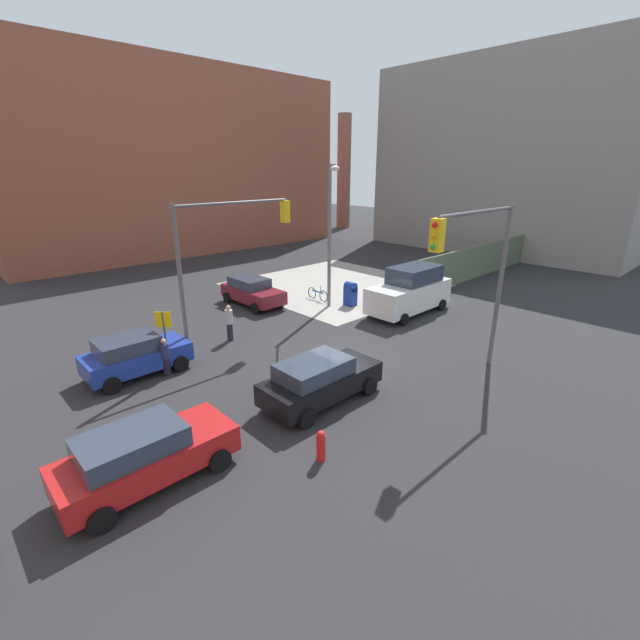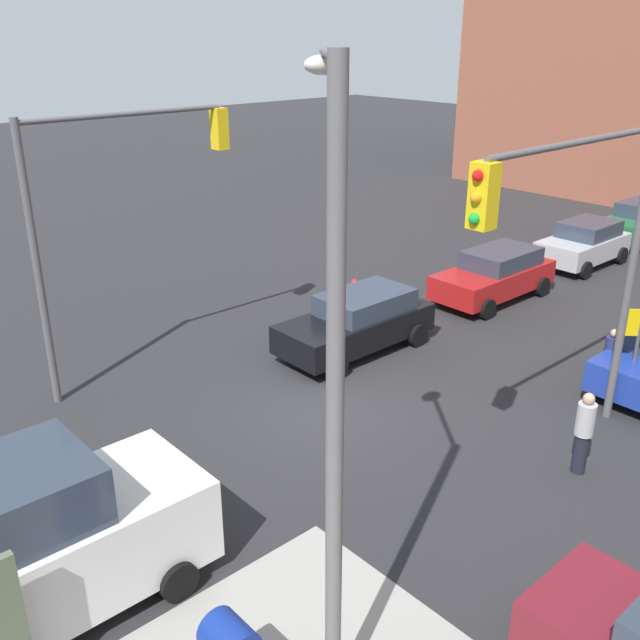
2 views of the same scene
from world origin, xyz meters
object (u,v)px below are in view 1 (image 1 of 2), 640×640
Objects in this scene: fire_hydrant at (321,445)px; hatchback_maroon at (252,291)px; street_lamp_corner at (330,227)px; van_white_delivery at (410,291)px; pedestrian_crossing at (229,322)px; hatchback_red at (144,454)px; traffic_signal_nw_corner at (227,245)px; coupe_black at (320,379)px; coupe_blue at (135,355)px; bicycle_leaning_on_fence at (318,294)px; smokestack at (344,173)px; pedestrian_waiting at (165,357)px; traffic_signal_se_corner at (479,262)px; mailbox_blue at (350,293)px.

hatchback_maroon reaches higher than fire_hydrant.
van_white_delivery is (2.66, -3.71, -3.42)m from street_lamp_corner.
hatchback_red is at bearing -30.85° from pedestrian_crossing.
coupe_black is at bearing -94.83° from traffic_signal_nw_corner.
coupe_blue is 2.23× the size of bicycle_leaning_on_fence.
fire_hydrant is at bearing -137.14° from smokestack.
van_white_delivery is 3.50× the size of pedestrian_waiting.
street_lamp_corner is 2.05× the size of coupe_blue.
coupe_blue is (-1.65, 8.86, 0.36)m from fire_hydrant.
hatchback_red is 6.77m from coupe_blue.
traffic_signal_se_corner is 10.91m from mailbox_blue.
mailbox_blue is 0.82× the size of bicycle_leaning_on_fence.
hatchback_maroon is at bearing 91.75° from traffic_signal_se_corner.
traffic_signal_nw_corner is at bearing 72.50° from fire_hydrant.
coupe_black is (-8.99, -6.83, 0.08)m from mailbox_blue.
mailbox_blue is 8.20m from pedestrian_crossing.
traffic_signal_nw_corner is 10.79m from van_white_delivery.
fire_hydrant is 0.54× the size of bicycle_leaning_on_fence.
coupe_blue is 2.24× the size of pedestrian_crossing.
mailbox_blue is 0.93× the size of pedestrian_waiting.
traffic_signal_nw_corner is 10.17m from traffic_signal_se_corner.
hatchback_maroon is 4.07m from bicycle_leaning_on_fence.
smokestack is 15.29× the size of fire_hydrant.
street_lamp_corner is at bearing -110.59° from bicycle_leaning_on_fence.
hatchback_maroon reaches higher than bicycle_leaning_on_fence.
fire_hydrant is at bearing -32.46° from hatchback_red.
traffic_signal_nw_corner is at bearing -172.02° from street_lamp_corner.
traffic_signal_se_corner is at bearing -103.96° from street_lamp_corner.
fire_hydrant is 0.24× the size of coupe_blue.
coupe_blue is at bearing -146.65° from smokestack.
bicycle_leaning_on_fence is at bearing 118.71° from pedestrian_crossing.
coupe_blue is 0.91× the size of hatchback_maroon.
coupe_blue reaches higher than mailbox_blue.
coupe_black is 11.05m from van_white_delivery.
pedestrian_crossing is at bearing 72.30° from fire_hydrant.
street_lamp_corner is (-26.89, -24.49, -2.48)m from smokestack.
traffic_signal_nw_corner is at bearing -176.62° from mailbox_blue.
van_white_delivery reaches higher than bicycle_leaning_on_fence.
pedestrian_waiting is at bearing 118.11° from coupe_black.
smokestack is 36.92m from hatchback_maroon.
traffic_signal_nw_corner is at bearing -2.07° from coupe_blue.
van_white_delivery reaches higher than pedestrian_waiting.
street_lamp_corner is at bearing 157.40° from mailbox_blue.
traffic_signal_nw_corner is 9.32m from mailbox_blue.
coupe_black is at bearing 169.00° from pedestrian_waiting.
traffic_signal_se_corner is 13.47m from coupe_blue.
coupe_blue is at bearing 5.47° from pedestrian_waiting.
mailbox_blue is at bearing 37.23° from coupe_black.
traffic_signal_se_corner is 0.81× the size of street_lamp_corner.
traffic_signal_nw_corner is 1.52× the size of hatchback_maroon.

